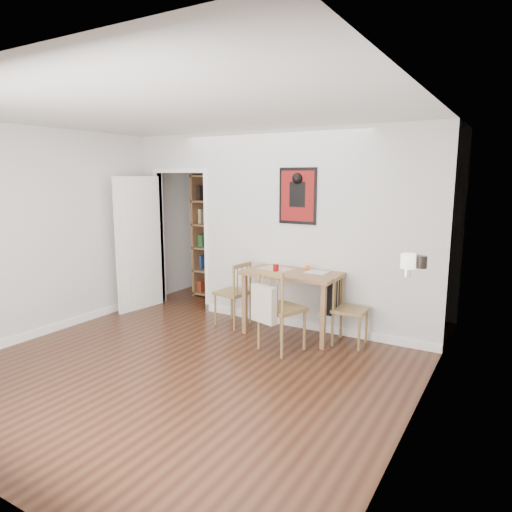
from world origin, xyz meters
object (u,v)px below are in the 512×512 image
Objects in this scene: fireplace at (417,328)px; chair_right at (349,309)px; chair_left at (233,293)px; chair_front at (281,309)px; dining_table at (294,279)px; orange_fruit at (308,268)px; mantel_lamp at (408,262)px; red_glass at (276,268)px; notebook at (317,272)px; bookshelf at (218,237)px; ceramic_jar_a at (422,262)px; ceramic_jar_b at (417,260)px.

chair_right is at bearing 138.42° from fireplace.
chair_left is 1.60m from chair_right.
chair_front is 0.77× the size of fireplace.
dining_table is 1.37× the size of chair_left.
chair_front is (0.98, -0.49, 0.05)m from chair_left.
orange_fruit is 2.02m from mantel_lamp.
red_glass is 0.35× the size of notebook.
chair_right is 0.74m from orange_fruit.
orange_fruit is (2.01, -0.89, -0.15)m from bookshelf.
notebook is 1.36× the size of mantel_lamp.
orange_fruit is (0.02, 0.70, 0.37)m from chair_front.
chair_left is 0.80m from red_glass.
bookshelf is 17.88× the size of ceramic_jar_a.
orange_fruit is at bearing 11.64° from chair_left.
dining_table is 4.47× the size of notebook.
chair_right is 0.67× the size of fireplace.
mantel_lamp is at bearing -98.29° from fireplace.
bookshelf reaches higher than dining_table.
mantel_lamp is at bearing -29.95° from red_glass.
mantel_lamp is at bearing -23.46° from chair_left.
notebook is at bearing 7.38° from chair_left.
orange_fruit is at bearing 36.30° from red_glass.
chair_right is at bearing 141.45° from ceramic_jar_a.
ceramic_jar_a is (0.93, -0.74, 0.79)m from chair_right.
mantel_lamp is 1.73× the size of ceramic_jar_a.
fireplace is 2.02m from red_glass.
chair_front is 2.60m from bookshelf.
chair_right is (0.74, -0.01, -0.29)m from dining_table.
ceramic_jar_a is (0.03, 0.43, -0.07)m from mantel_lamp.
chair_right is 1.29m from ceramic_jar_b.
bookshelf is at bearing 156.33° from notebook.
chair_left is (-0.86, -0.10, -0.28)m from dining_table.
chair_left is 7.65× the size of ceramic_jar_a.
red_glass reaches higher than dining_table.
bookshelf is 4.14m from mantel_lamp.
dining_table is 0.22m from orange_fruit.
fireplace is (3.55, -1.84, -0.39)m from bookshelf.
chair_front reaches higher than dining_table.
ceramic_jar_a is at bearing -18.36° from red_glass.
notebook is (0.29, 0.05, 0.11)m from dining_table.
dining_table is 12.91× the size of red_glass.
ceramic_jar_b is at bearing -11.21° from chair_left.
chair_right is at bearing -0.81° from dining_table.
bookshelf is at bearing 141.51° from chair_front.
orange_fruit reaches higher than chair_left.
bookshelf reaches higher than ceramic_jar_a.
chair_front is 1.64m from ceramic_jar_b.
bookshelf is at bearing 153.73° from ceramic_jar_a.
chair_right and notebook have the same top height.
red_glass reaches higher than chair_left.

